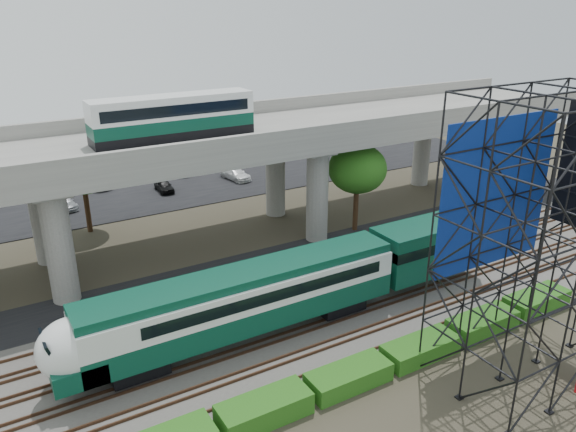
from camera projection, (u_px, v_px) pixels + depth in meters
ground at (290, 349)px, 32.43m from camera, size 140.00×140.00×0.00m
ballast_bed at (273, 331)px, 34.00m from camera, size 90.00×12.00×0.20m
service_road at (217, 276)px, 40.84m from camera, size 90.00×5.00×0.08m
parking_lot at (127, 188)px, 59.70m from camera, size 90.00×18.00×0.08m
harbor_water at (83, 145)px, 77.37m from camera, size 140.00×40.00×0.03m
rail_tracks at (273, 329)px, 33.93m from camera, size 90.00×9.52×0.16m
commuter_train at (278, 290)px, 33.14m from camera, size 29.30×3.06×4.30m
overpass at (182, 151)px, 42.27m from camera, size 80.00×12.00×12.40m
scaffold_tower at (540, 245)px, 27.92m from camera, size 9.36×6.36×15.00m
hedge_strip at (349, 376)px, 29.25m from camera, size 34.60×1.80×1.20m
trees at (123, 193)px, 41.17m from camera, size 40.94×16.94×7.69m
parked_cars at (132, 183)px, 59.36m from camera, size 39.51×9.65×1.26m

